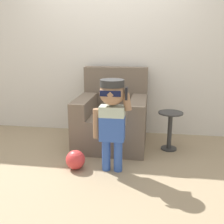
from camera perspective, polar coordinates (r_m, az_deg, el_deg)
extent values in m
plane|color=#998466|center=(3.57, -2.04, -7.82)|extent=(10.00, 10.00, 0.00)
cube|color=silver|center=(4.01, -0.20, 13.83)|extent=(10.00, 0.05, 2.60)
cube|color=#6B5B4C|center=(3.63, -0.02, -3.63)|extent=(0.92, 0.97, 0.45)
cube|color=#6B5B4C|center=(3.88, 0.87, 5.47)|extent=(0.92, 0.18, 0.59)
cube|color=#6B5B4C|center=(3.52, -6.04, 1.34)|extent=(0.20, 0.79, 0.22)
cube|color=#6B5B4C|center=(3.41, 5.72, 0.91)|extent=(0.20, 0.79, 0.22)
cylinder|color=#3356AD|center=(2.93, -1.27, -9.30)|extent=(0.09, 0.09, 0.36)
cylinder|color=#3356AD|center=(2.91, 1.33, -9.46)|extent=(0.09, 0.09, 0.36)
cube|color=#3356AD|center=(2.80, 0.03, -3.58)|extent=(0.26, 0.15, 0.26)
cube|color=#B7C6B2|center=(2.75, 0.03, 0.16)|extent=(0.26, 0.15, 0.11)
sphere|color=#997051|center=(2.70, 0.03, 4.22)|extent=(0.26, 0.26, 0.26)
cylinder|color=#2D2D2D|center=(2.69, 0.03, 6.30)|extent=(0.25, 0.25, 0.07)
cube|color=#2D2D2D|center=(2.81, 0.40, 6.14)|extent=(0.15, 0.12, 0.01)
cube|color=#0F1433|center=(2.58, -0.38, 4.01)|extent=(0.21, 0.01, 0.06)
cylinder|color=#997051|center=(2.82, -3.39, -2.49)|extent=(0.08, 0.08, 0.32)
cylinder|color=#997051|center=(2.70, 3.27, 2.26)|extent=(0.11, 0.08, 0.19)
cube|color=black|center=(2.67, 3.18, 4.04)|extent=(0.02, 0.07, 0.13)
cylinder|color=#333333|center=(3.61, 12.22, -7.74)|extent=(0.21, 0.21, 0.02)
cylinder|color=#333333|center=(3.52, 12.44, -4.20)|extent=(0.06, 0.06, 0.49)
cylinder|color=#333333|center=(3.45, 12.67, -0.19)|extent=(0.32, 0.32, 0.02)
sphere|color=#D13838|center=(3.01, -7.96, -10.24)|extent=(0.22, 0.22, 0.22)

